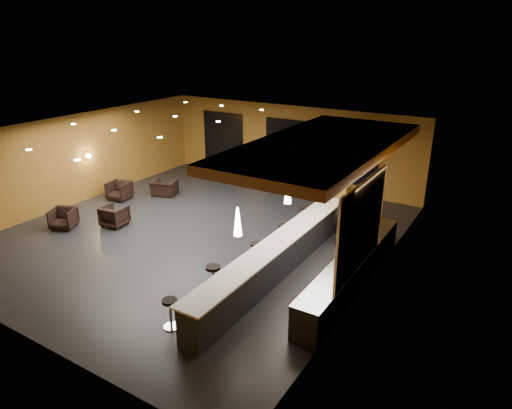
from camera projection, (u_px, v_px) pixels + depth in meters
The scene contains 34 objects.
floor at pixel (199, 235), 15.62m from camera, with size 12.00×13.00×0.10m, color black.
ceiling at pixel (194, 131), 14.33m from camera, with size 12.00×13.00×0.10m, color black.
wall_back at pixel (289, 145), 20.19m from camera, with size 12.00×0.10×3.50m, color #976422.
wall_front at pixel (5, 268), 9.77m from camera, with size 12.00×0.10×3.50m, color #976422.
wall_left at pixel (75, 159), 17.94m from camera, with size 0.10×13.00×3.50m, color #976422.
wall_right at pixel (377, 223), 12.02m from camera, with size 0.10×13.00×3.50m, color #976422.
wood_soffit at pixel (324, 146), 13.24m from camera, with size 3.60×8.00×0.28m, color #9B5F2D.
window_left at pixel (223, 137), 21.83m from camera, with size 2.20×0.06×2.40m, color black.
window_center at pixel (288, 147), 20.12m from camera, with size 2.20×0.06×2.40m, color black.
window_right at pixel (353, 156), 18.65m from camera, with size 2.20×0.06×2.40m, color black.
tile_backsplash at pixel (361, 227), 11.18m from camera, with size 0.06×3.20×2.40m, color white.
bar_counter at pixel (278, 258), 12.85m from camera, with size 0.60×8.00×1.00m, color black.
bar_top at pixel (278, 241), 12.66m from camera, with size 0.78×8.10×0.05m, color white.
prep_counter at pixel (352, 271), 12.29m from camera, with size 0.70×6.00×0.86m, color black.
prep_top at pixel (353, 256), 12.13m from camera, with size 0.72×6.00×0.03m, color silver.
wall_shelf_lower at pixel (352, 243), 11.23m from camera, with size 0.30×1.50×0.03m, color silver.
wall_shelf_upper at pixel (353, 227), 11.07m from camera, with size 0.30×1.50×0.03m, color silver.
column at pixel (342, 175), 16.06m from camera, with size 0.60×0.60×3.50m, color olive.
wall_sconce at pixel (88, 156), 18.23m from camera, with size 0.22×0.22×0.22m, color #FFE5B2.
pendant_0 at pixel (238, 222), 10.59m from camera, with size 0.20×0.20×0.70m, color white.
pendant_1 at pixel (288, 191), 12.58m from camera, with size 0.20×0.20×0.70m, color white.
pendant_2 at pixel (324, 169), 14.57m from camera, with size 0.20×0.20×0.70m, color white.
staff_a at pixel (343, 221), 14.45m from camera, with size 0.62×0.41×1.70m, color black.
staff_b at pixel (356, 214), 14.96m from camera, with size 0.83×0.65×1.71m, color black.
staff_c at pixel (369, 219), 14.76m from camera, with size 0.79×0.51×1.61m, color black.
armchair_a at pixel (63, 218), 15.91m from camera, with size 0.78×0.80×0.73m, color black.
armchair_b at pixel (115, 216), 16.10m from camera, with size 0.80×0.82×0.75m, color black.
armchair_c at pixel (119, 191), 18.60m from camera, with size 0.82×0.84×0.76m, color black.
armchair_d at pixel (164, 188), 19.10m from camera, with size 1.01×0.88×0.65m, color black.
bar_stool_0 at pixel (170, 310), 10.52m from camera, with size 0.38×0.38×0.75m.
bar_stool_1 at pixel (213, 276), 11.88m from camera, with size 0.41×0.41×0.81m.
bar_stool_2 at pixel (256, 251), 13.32m from camera, with size 0.37×0.37×0.72m.
bar_stool_3 at pixel (284, 233), 14.53m from camera, with size 0.38×0.38×0.74m.
bar_stool_4 at pixel (304, 214), 16.07m from camera, with size 0.36×0.36×0.71m.
Camera 1 is at (9.12, -11.08, 6.52)m, focal length 32.00 mm.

